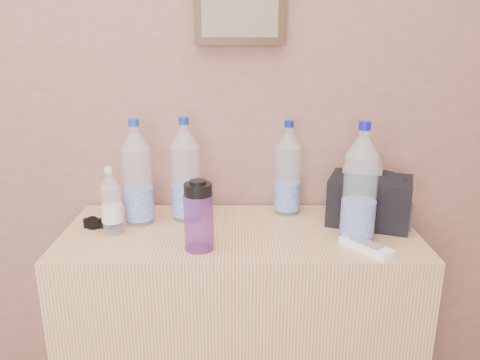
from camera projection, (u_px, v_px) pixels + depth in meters
name	position (u px, v px, depth m)	size (l,w,h in m)	color
picture_frame	(240.00, 5.00, 1.52)	(0.30, 0.03, 0.25)	#382311
dresser	(240.00, 325.00, 1.61)	(1.13, 0.47, 0.70)	#A87F4E
pet_large_a	(137.00, 178.00, 1.53)	(0.09, 0.09, 0.35)	#A4C4D2
pet_large_b	(186.00, 175.00, 1.56)	(0.09, 0.09, 0.35)	silver
pet_large_c	(288.00, 173.00, 1.62)	(0.09, 0.09, 0.33)	white
pet_large_d	(360.00, 189.00, 1.39)	(0.10, 0.10, 0.37)	silver
pet_small	(111.00, 205.00, 1.46)	(0.06, 0.06, 0.22)	silver
nalgene_bottle	(199.00, 216.00, 1.35)	(0.09, 0.09, 0.21)	#672485
sunglasses	(103.00, 223.00, 1.52)	(0.12, 0.05, 0.03)	black
ac_remote	(366.00, 247.00, 1.36)	(0.16, 0.05, 0.02)	white
toiletry_bag	(370.00, 197.00, 1.55)	(0.26, 0.19, 0.18)	black
foil_packet	(363.00, 167.00, 1.54)	(0.12, 0.10, 0.03)	white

